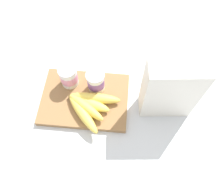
# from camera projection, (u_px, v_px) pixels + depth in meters

# --- Properties ---
(ground_plane) EXTENTS (2.40, 2.40, 0.00)m
(ground_plane) POSITION_uv_depth(u_px,v_px,m) (85.00, 100.00, 0.87)
(ground_plane) COLOR silver
(cutting_board) EXTENTS (0.32, 0.24, 0.02)m
(cutting_board) POSITION_uv_depth(u_px,v_px,m) (85.00, 99.00, 0.86)
(cutting_board) COLOR olive
(cutting_board) RESTS_ON ground_plane
(cereal_box) EXTENTS (0.19, 0.10, 0.26)m
(cereal_box) POSITION_uv_depth(u_px,v_px,m) (170.00, 89.00, 0.74)
(cereal_box) COLOR white
(cereal_box) RESTS_ON ground_plane
(yogurt_cup_front) EXTENTS (0.07, 0.07, 0.09)m
(yogurt_cup_front) POSITION_uv_depth(u_px,v_px,m) (69.00, 76.00, 0.84)
(yogurt_cup_front) COLOR white
(yogurt_cup_front) RESTS_ON cutting_board
(yogurt_cup_back) EXTENTS (0.07, 0.07, 0.09)m
(yogurt_cup_back) POSITION_uv_depth(u_px,v_px,m) (96.00, 82.00, 0.83)
(yogurt_cup_back) COLOR white
(yogurt_cup_back) RESTS_ON cutting_board
(banana_bunch) EXTENTS (0.20, 0.16, 0.04)m
(banana_bunch) POSITION_uv_depth(u_px,v_px,m) (89.00, 105.00, 0.81)
(banana_bunch) COLOR #F0CE51
(banana_bunch) RESTS_ON cutting_board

